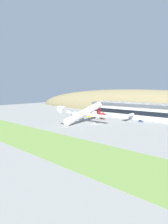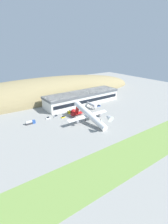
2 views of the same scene
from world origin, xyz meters
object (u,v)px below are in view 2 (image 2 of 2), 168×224
at_px(service_car_2, 99,106).
at_px(service_car_3, 63,117).
at_px(jetway_0, 92,105).
at_px(traffic_cone_0, 80,115).
at_px(fuel_truck, 30,122).
at_px(service_car_0, 48,118).
at_px(cargo_airplane, 89,115).
at_px(service_car_1, 56,116).
at_px(box_truck, 71,111).
at_px(terminal_building, 82,97).

distance_m(service_car_2, service_car_3, 46.11).
bearing_deg(service_car_3, jetway_0, 6.52).
bearing_deg(traffic_cone_0, jetway_0, 22.49).
distance_m(jetway_0, service_car_3, 36.67).
xyz_separation_m(service_car_2, fuel_truck, (-74.46, -0.56, 0.95)).
bearing_deg(jetway_0, fuel_truck, -179.82).
relative_size(service_car_0, fuel_truck, 0.49).
relative_size(cargo_airplane, service_car_3, 13.35).
bearing_deg(service_car_1, jetway_0, -1.81).
relative_size(fuel_truck, traffic_cone_0, 13.71).
xyz_separation_m(fuel_truck, box_truck, (40.51, 1.62, -0.01)).
bearing_deg(box_truck, service_car_3, -154.97).
height_order(service_car_0, service_car_3, service_car_0).
height_order(service_car_1, box_truck, box_truck).
height_order(box_truck, traffic_cone_0, box_truck).
xyz_separation_m(service_car_1, service_car_3, (4.48, -5.44, -0.00)).
bearing_deg(fuel_truck, service_car_0, 6.42).
bearing_deg(service_car_3, service_car_1, 129.51).
bearing_deg(service_car_0, service_car_2, -1.28).
bearing_deg(service_car_2, jetway_0, -177.87).
distance_m(service_car_2, box_truck, 33.98).
distance_m(jetway_0, service_car_1, 40.93).
distance_m(jetway_0, cargo_airplane, 34.74).
bearing_deg(service_car_2, service_car_1, 178.94).
bearing_deg(service_car_2, service_car_0, 178.72).
bearing_deg(cargo_airplane, terminal_building, 61.28).
height_order(service_car_0, service_car_1, service_car_0).
relative_size(terminal_building, box_truck, 12.66).
xyz_separation_m(jetway_0, box_truck, (-24.35, 1.42, -2.47)).
xyz_separation_m(service_car_3, fuel_truck, (-28.58, 3.95, 0.96)).
height_order(cargo_airplane, service_car_2, cargo_airplane).
bearing_deg(service_car_3, service_car_2, 5.61).
bearing_deg(traffic_cone_0, cargo_airplane, -97.67).
relative_size(terminal_building, service_car_2, 21.99).
height_order(terminal_building, service_car_1, terminal_building).
distance_m(service_car_3, fuel_truck, 28.87).
bearing_deg(box_truck, fuel_truck, -177.70).
height_order(service_car_2, fuel_truck, fuel_truck).
distance_m(cargo_airplane, service_car_3, 25.71).
bearing_deg(service_car_2, service_car_3, -174.39).
bearing_deg(terminal_building, cargo_airplane, -118.72).
xyz_separation_m(cargo_airplane, box_truck, (-0.96, 26.97, -5.16)).
distance_m(service_car_3, traffic_cone_0, 15.84).
height_order(terminal_building, fuel_truck, terminal_building).
distance_m(service_car_1, fuel_truck, 24.16).
distance_m(service_car_2, fuel_truck, 74.47).
bearing_deg(service_car_2, traffic_cone_0, -163.50).
relative_size(service_car_1, service_car_3, 1.11).
relative_size(terminal_building, jetway_0, 6.18).
relative_size(jetway_0, service_car_3, 3.58).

